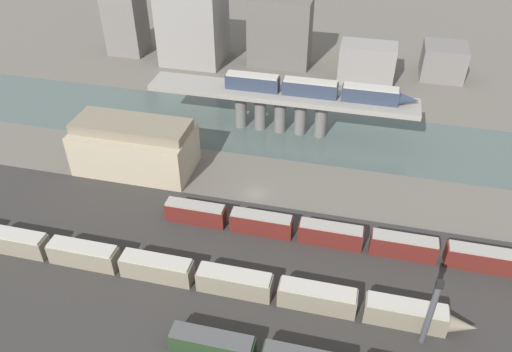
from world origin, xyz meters
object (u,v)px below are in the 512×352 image
at_px(train_on_bridge, 317,89).
at_px(train_yard_far, 373,241).
at_px(warehouse_building, 135,146).
at_px(signal_tower, 431,313).
at_px(train_yard_mid, 128,263).

height_order(train_on_bridge, train_yard_far, train_on_bridge).
height_order(warehouse_building, signal_tower, signal_tower).
distance_m(train_yard_mid, warehouse_building, 30.33).
relative_size(warehouse_building, signal_tower, 1.90).
xyz_separation_m(train_on_bridge, warehouse_building, (-34.69, -21.78, -6.61)).
height_order(train_yard_mid, train_yard_far, train_yard_far).
distance_m(train_on_bridge, train_yard_far, 39.88).
height_order(train_on_bridge, signal_tower, train_on_bridge).
relative_size(train_on_bridge, train_yard_mid, 0.40).
xyz_separation_m(train_yard_far, warehouse_building, (-50.02, 13.70, 3.25)).
xyz_separation_m(train_yard_far, signal_tower, (7.90, -17.09, 4.33)).
bearing_deg(train_yard_far, warehouse_building, 164.69).
bearing_deg(train_yard_mid, train_yard_far, 20.23).
bearing_deg(train_yard_mid, train_on_bridge, 64.63).
distance_m(train_yard_far, warehouse_building, 51.97).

